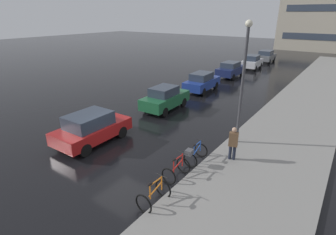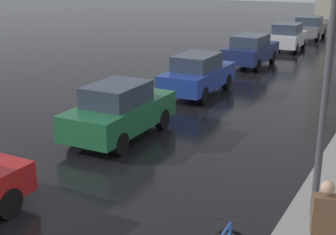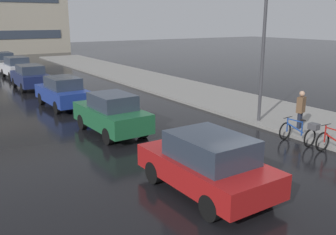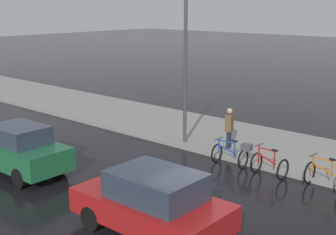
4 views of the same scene
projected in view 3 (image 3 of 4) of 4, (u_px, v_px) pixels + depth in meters
name	position (u px, v px, depth m)	size (l,w,h in m)	color
ground_plane	(263.00, 174.00, 11.28)	(140.00, 140.00, 0.00)	black
sidewalk_kerb	(210.00, 96.00, 22.54)	(4.80, 60.00, 0.14)	gray
bicycle_second	(335.00, 145.00, 12.73)	(0.76, 1.10, 1.01)	black
bicycle_third	(301.00, 132.00, 13.87)	(0.76, 1.42, 0.97)	black
car_red	(207.00, 163.00, 9.92)	(2.03, 4.03, 1.63)	#AD1919
car_green	(112.00, 114.00, 15.14)	(1.84, 4.03, 1.66)	#1E6038
car_blue	(63.00, 92.00, 19.73)	(1.87, 4.19, 1.63)	navy
car_navy	(30.00, 77.00, 25.03)	(1.80, 4.12, 1.61)	navy
car_white	(17.00, 67.00, 29.91)	(1.96, 3.86, 1.67)	silver
car_grey	(3.00, 61.00, 34.80)	(1.98, 4.03, 1.59)	slate
pedestrian	(301.00, 109.00, 15.36)	(0.45, 0.35, 1.72)	#1E2333
streetlamp	(264.00, 41.00, 15.90)	(0.33, 0.33, 6.10)	#424247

